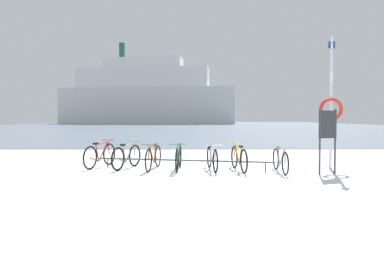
{
  "coord_description": "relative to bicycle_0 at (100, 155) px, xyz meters",
  "views": [
    {
      "loc": [
        -0.28,
        -6.68,
        1.54
      ],
      "look_at": [
        -0.27,
        4.58,
        1.2
      ],
      "focal_mm": 31.99,
      "sensor_mm": 36.0,
      "label": 1
    }
  ],
  "objects": [
    {
      "name": "bicycle_0",
      "position": [
        0.0,
        0.0,
        0.0
      ],
      "size": [
        0.65,
        1.71,
        0.83
      ],
      "color": "black",
      "rests_on": "ground"
    },
    {
      "name": "bicycle_4",
      "position": [
        3.45,
        -0.61,
        -0.02
      ],
      "size": [
        0.46,
        1.64,
        0.78
      ],
      "color": "black",
      "rests_on": "ground"
    },
    {
      "name": "ferry_ship",
      "position": [
        -9.06,
        78.2,
        6.69
      ],
      "size": [
        45.98,
        14.4,
        21.06
      ],
      "color": "silver",
      "rests_on": "ground"
    },
    {
      "name": "info_sign",
      "position": [
        6.53,
        -1.34,
        0.82
      ],
      "size": [
        0.54,
        0.2,
        1.78
      ],
      "color": "#33383D",
      "rests_on": "ground"
    },
    {
      "name": "rescue_post",
      "position": [
        7.03,
        -0.33,
        1.52
      ],
      "size": [
        0.72,
        0.11,
        3.96
      ],
      "color": "silver",
      "rests_on": "ground"
    },
    {
      "name": "bicycle_6",
      "position": [
        5.34,
        -1.01,
        -0.03
      ],
      "size": [
        0.46,
        1.65,
        0.75
      ],
      "color": "black",
      "rests_on": "ground"
    },
    {
      "name": "bicycle_3",
      "position": [
        2.46,
        -0.58,
        -0.01
      ],
      "size": [
        0.46,
        1.77,
        0.81
      ],
      "color": "black",
      "rests_on": "ground"
    },
    {
      "name": "bicycle_5",
      "position": [
        4.22,
        -0.69,
        -0.01
      ],
      "size": [
        0.46,
        1.71,
        0.8
      ],
      "color": "black",
      "rests_on": "ground"
    },
    {
      "name": "bicycle_1",
      "position": [
        0.88,
        -0.29,
        -0.01
      ],
      "size": [
        0.68,
        1.58,
        0.81
      ],
      "color": "black",
      "rests_on": "ground"
    },
    {
      "name": "ground",
      "position": [
        3.14,
        49.99,
        -0.41
      ],
      "size": [
        80.0,
        132.0,
        0.08
      ],
      "color": "silver"
    },
    {
      "name": "bicycle_2",
      "position": [
        1.71,
        -0.47,
        -0.01
      ],
      "size": [
        0.46,
        1.76,
        0.79
      ],
      "color": "black",
      "rests_on": "ground"
    },
    {
      "name": "bike_rack",
      "position": [
        2.6,
        -0.53,
        -0.1
      ],
      "size": [
        5.21,
        1.03,
        0.31
      ],
      "color": "#4C5156",
      "rests_on": "ground"
    }
  ]
}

